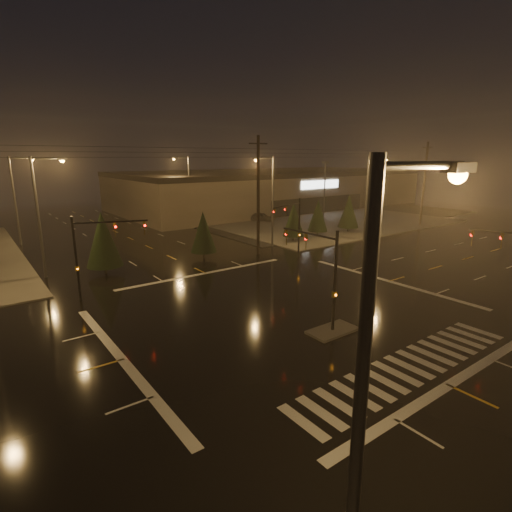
# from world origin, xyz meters

# --- Properties ---
(ground) EXTENTS (140.00, 140.00, 0.00)m
(ground) POSITION_xyz_m (0.00, 0.00, 0.00)
(ground) COLOR black
(ground) RESTS_ON ground
(sidewalk_ne) EXTENTS (36.00, 36.00, 0.12)m
(sidewalk_ne) POSITION_xyz_m (30.00, 30.00, 0.06)
(sidewalk_ne) COLOR #4E4B45
(sidewalk_ne) RESTS_ON ground
(median_island) EXTENTS (3.00, 1.60, 0.15)m
(median_island) POSITION_xyz_m (0.00, -4.00, 0.07)
(median_island) COLOR #4E4B45
(median_island) RESTS_ON ground
(crosswalk) EXTENTS (15.00, 2.60, 0.01)m
(crosswalk) POSITION_xyz_m (0.00, -9.00, 0.01)
(crosswalk) COLOR beige
(crosswalk) RESTS_ON ground
(stop_bar_near) EXTENTS (16.00, 0.50, 0.01)m
(stop_bar_near) POSITION_xyz_m (0.00, -11.00, 0.01)
(stop_bar_near) COLOR beige
(stop_bar_near) RESTS_ON ground
(stop_bar_far) EXTENTS (16.00, 0.50, 0.01)m
(stop_bar_far) POSITION_xyz_m (0.00, 11.00, 0.01)
(stop_bar_far) COLOR beige
(stop_bar_far) RESTS_ON ground
(parking_lot) EXTENTS (50.00, 24.00, 0.08)m
(parking_lot) POSITION_xyz_m (35.00, 28.00, 0.04)
(parking_lot) COLOR black
(parking_lot) RESTS_ON ground
(retail_building) EXTENTS (60.20, 28.30, 7.20)m
(retail_building) POSITION_xyz_m (35.00, 45.99, 3.84)
(retail_building) COLOR brown
(retail_building) RESTS_ON ground
(signal_mast_median) EXTENTS (0.25, 4.59, 6.00)m
(signal_mast_median) POSITION_xyz_m (0.00, -3.07, 3.75)
(signal_mast_median) COLOR black
(signal_mast_median) RESTS_ON ground
(signal_mast_ne) EXTENTS (4.84, 1.86, 6.00)m
(signal_mast_ne) POSITION_xyz_m (9.50, 10.14, 3.79)
(signal_mast_ne) COLOR black
(signal_mast_ne) RESTS_ON ground
(signal_mast_nw) EXTENTS (4.84, 1.86, 6.00)m
(signal_mast_nw) POSITION_xyz_m (-9.50, 10.14, 3.79)
(signal_mast_nw) COLOR black
(signal_mast_nw) RESTS_ON ground
(streetlight_0) EXTENTS (2.77, 0.32, 10.00)m
(streetlight_0) POSITION_xyz_m (-11.18, -15.00, 5.80)
(streetlight_0) COLOR #38383A
(streetlight_0) RESTS_ON ground
(streetlight_1) EXTENTS (2.77, 0.32, 10.00)m
(streetlight_1) POSITION_xyz_m (-11.18, 18.00, 5.80)
(streetlight_1) COLOR #38383A
(streetlight_1) RESTS_ON ground
(streetlight_2) EXTENTS (2.77, 0.32, 10.00)m
(streetlight_2) POSITION_xyz_m (-11.18, 34.00, 5.80)
(streetlight_2) COLOR #38383A
(streetlight_2) RESTS_ON ground
(streetlight_3) EXTENTS (2.77, 0.32, 10.00)m
(streetlight_3) POSITION_xyz_m (11.18, 16.00, 5.80)
(streetlight_3) COLOR #38383A
(streetlight_3) RESTS_ON ground
(streetlight_4) EXTENTS (2.77, 0.32, 10.00)m
(streetlight_4) POSITION_xyz_m (11.18, 36.00, 5.80)
(streetlight_4) COLOR #38383A
(streetlight_4) RESTS_ON ground
(streetlight_6) EXTENTS (0.32, 2.77, 10.00)m
(streetlight_6) POSITION_xyz_m (22.00, 11.18, 5.80)
(streetlight_6) COLOR #38383A
(streetlight_6) RESTS_ON ground
(utility_pole_1) EXTENTS (2.20, 0.32, 12.00)m
(utility_pole_1) POSITION_xyz_m (8.00, 14.00, 6.13)
(utility_pole_1) COLOR black
(utility_pole_1) RESTS_ON ground
(utility_pole_2) EXTENTS (2.20, 0.32, 12.00)m
(utility_pole_2) POSITION_xyz_m (38.00, 14.00, 6.13)
(utility_pole_2) COLOR black
(utility_pole_2) RESTS_ON ground
(conifer_0) EXTENTS (2.57, 2.57, 4.71)m
(conifer_0) POSITION_xyz_m (15.19, 16.58, 2.71)
(conifer_0) COLOR black
(conifer_0) RESTS_ON ground
(conifer_1) EXTENTS (2.55, 2.55, 4.68)m
(conifer_1) POSITION_xyz_m (19.85, 17.19, 2.69)
(conifer_1) COLOR black
(conifer_1) RESTS_ON ground
(conifer_2) EXTENTS (2.78, 2.78, 5.04)m
(conifer_2) POSITION_xyz_m (25.10, 16.69, 2.87)
(conifer_2) COLOR black
(conifer_2) RESTS_ON ground
(conifer_3) EXTENTS (3.04, 3.04, 5.46)m
(conifer_3) POSITION_xyz_m (-7.07, 16.07, 3.08)
(conifer_3) COLOR black
(conifer_3) RESTS_ON ground
(conifer_4) EXTENTS (2.58, 2.58, 4.73)m
(conifer_4) POSITION_xyz_m (2.49, 15.71, 2.71)
(conifer_4) COLOR black
(conifer_4) RESTS_ON ground
(car_parked) EXTENTS (3.65, 4.31, 1.39)m
(car_parked) POSITION_xyz_m (21.43, 31.20, 0.70)
(car_parked) COLOR black
(car_parked) RESTS_ON ground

